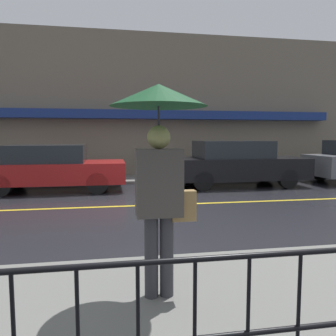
{
  "coord_description": "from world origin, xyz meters",
  "views": [
    {
      "loc": [
        -0.97,
        -7.97,
        1.7
      ],
      "look_at": [
        0.04,
        -2.14,
        1.13
      ],
      "focal_mm": 35.0,
      "sensor_mm": 36.0,
      "label": 1
    }
  ],
  "objects": [
    {
      "name": "sidewalk_near",
      "position": [
        0.0,
        -5.09,
        0.05
      ],
      "size": [
        28.0,
        2.71,
        0.1
      ],
      "color": "slate",
      "rests_on": "ground_plane"
    },
    {
      "name": "lane_marking",
      "position": [
        0.0,
        0.0,
        0.0
      ],
      "size": [
        25.2,
        0.12,
        0.01
      ],
      "color": "gold",
      "rests_on": "ground_plane"
    },
    {
      "name": "sidewalk_far",
      "position": [
        0.0,
        4.73,
        0.05
      ],
      "size": [
        28.0,
        2.0,
        0.1
      ],
      "color": "slate",
      "rests_on": "ground_plane"
    },
    {
      "name": "car_black",
      "position": [
        3.26,
        2.73,
        0.79
      ],
      "size": [
        4.67,
        1.86,
        1.56
      ],
      "color": "black",
      "rests_on": "ground_plane"
    },
    {
      "name": "railing_foreground",
      "position": [
        -0.0,
        -6.19,
        0.67
      ],
      "size": [
        12.0,
        0.04,
        0.9
      ],
      "color": "black",
      "rests_on": "sidewalk_near"
    },
    {
      "name": "pedestrian",
      "position": [
        -0.51,
        -4.85,
        1.68
      ],
      "size": [
        0.93,
        0.93,
        2.09
      ],
      "rotation": [
        0.0,
        0.0,
        3.14
      ],
      "color": "#333338",
      "rests_on": "sidewalk_near"
    },
    {
      "name": "car_red",
      "position": [
        -2.8,
        2.73,
        0.74
      ],
      "size": [
        4.38,
        1.9,
        1.45
      ],
      "color": "maroon",
      "rests_on": "ground_plane"
    },
    {
      "name": "building_storefront",
      "position": [
        0.0,
        5.85,
        2.97
      ],
      "size": [
        28.0,
        0.85,
        5.98
      ],
      "color": "#706656",
      "rests_on": "ground_plane"
    },
    {
      "name": "ground_plane",
      "position": [
        0.0,
        0.0,
        0.0
      ],
      "size": [
        80.0,
        80.0,
        0.0
      ],
      "primitive_type": "plane",
      "color": "black"
    }
  ]
}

